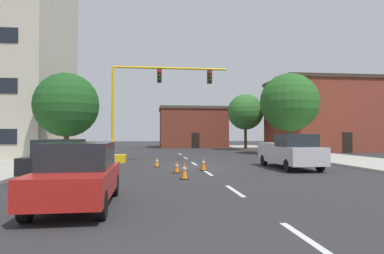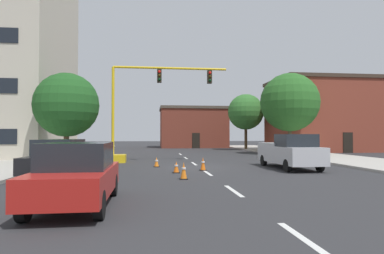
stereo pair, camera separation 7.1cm
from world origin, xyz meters
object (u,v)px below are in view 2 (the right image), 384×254
at_px(pickup_truck_silver, 290,152).
at_px(traffic_cone_roadside_d, 184,171).
at_px(tree_left_near, 67,105).
at_px(traffic_cone_roadside_b, 157,162).
at_px(sedan_black_mid_left, 59,158).
at_px(traffic_signal_gantry, 129,131).
at_px(traffic_cone_roadside_a, 203,164).
at_px(tree_right_far, 246,112).
at_px(traffic_cone_roadside_c, 176,167).
at_px(tree_right_mid, 290,102).
at_px(sedan_red_near_left, 77,174).

bearing_deg(pickup_truck_silver, traffic_cone_roadside_d, -149.09).
bearing_deg(tree_left_near, traffic_cone_roadside_b, -31.97).
xyz_separation_m(tree_left_near, traffic_cone_roadside_b, (6.23, -3.89, -3.75)).
relative_size(sedan_black_mid_left, traffic_cone_roadside_d, 6.16).
bearing_deg(traffic_signal_gantry, traffic_cone_roadside_a, -53.88).
distance_m(tree_right_far, tree_left_near, 24.69).
relative_size(tree_left_near, traffic_cone_roadside_b, 10.54).
relative_size(traffic_signal_gantry, traffic_cone_roadside_c, 15.24).
distance_m(tree_right_far, tree_right_mid, 9.84).
bearing_deg(traffic_cone_roadside_a, sedan_black_mid_left, -162.56).
height_order(traffic_signal_gantry, sedan_black_mid_left, traffic_signal_gantry).
relative_size(traffic_cone_roadside_b, traffic_cone_roadside_d, 0.79).
bearing_deg(sedan_red_near_left, tree_right_mid, 54.98).
relative_size(tree_left_near, sedan_red_near_left, 1.39).
distance_m(traffic_signal_gantry, traffic_cone_roadside_b, 4.51).
bearing_deg(tree_right_mid, sedan_black_mid_left, -138.31).
xyz_separation_m(traffic_signal_gantry, traffic_cone_roadside_b, (1.86, -3.62, -1.95)).
height_order(tree_right_mid, traffic_cone_roadside_c, tree_right_mid).
distance_m(traffic_signal_gantry, sedan_black_mid_left, 8.68).
height_order(traffic_cone_roadside_a, traffic_cone_roadside_d, traffic_cone_roadside_d).
relative_size(pickup_truck_silver, traffic_cone_roadside_d, 7.19).
xyz_separation_m(pickup_truck_silver, sedan_black_mid_left, (-12.15, -2.67, -0.09)).
xyz_separation_m(traffic_signal_gantry, traffic_cone_roadside_c, (2.82, -6.92, -1.95)).
distance_m(tree_right_far, traffic_cone_roadside_a, 25.42).
distance_m(pickup_truck_silver, traffic_cone_roadside_c, 6.87).
height_order(traffic_signal_gantry, traffic_cone_roadside_d, traffic_signal_gantry).
bearing_deg(sedan_red_near_left, traffic_signal_gantry, 88.17).
bearing_deg(traffic_signal_gantry, sedan_red_near_left, -91.83).
bearing_deg(tree_right_far, traffic_cone_roadside_b, -118.90).
relative_size(sedan_black_mid_left, traffic_cone_roadside_a, 6.35).
xyz_separation_m(traffic_cone_roadside_a, traffic_cone_roadside_c, (-1.53, -0.96, -0.07)).
bearing_deg(sedan_black_mid_left, traffic_cone_roadside_c, 12.75).
distance_m(tree_left_near, traffic_cone_roadside_d, 12.69).
relative_size(pickup_truck_silver, traffic_cone_roadside_a, 7.40).
bearing_deg(traffic_cone_roadside_d, traffic_cone_roadside_c, 93.40).
bearing_deg(pickup_truck_silver, traffic_cone_roadside_a, -174.73).
distance_m(sedan_red_near_left, traffic_cone_roadside_d, 6.24).
bearing_deg(tree_right_mid, traffic_cone_roadside_b, -139.62).
distance_m(tree_left_near, traffic_cone_roadside_b, 8.25).
distance_m(tree_left_near, traffic_cone_roadside_c, 10.84).
distance_m(traffic_cone_roadside_b, traffic_cone_roadside_d, 5.89).
xyz_separation_m(tree_right_far, sedan_black_mid_left, (-16.08, -25.52, -3.94)).
xyz_separation_m(pickup_truck_silver, traffic_cone_roadside_d, (-6.54, -3.91, -0.60)).
bearing_deg(tree_right_mid, traffic_signal_gantry, -153.12).
bearing_deg(sedan_black_mid_left, traffic_cone_roadside_a, 17.44).
bearing_deg(traffic_signal_gantry, traffic_cone_roadside_c, -67.84).
height_order(tree_left_near, traffic_cone_roadside_b, tree_left_near).
bearing_deg(traffic_cone_roadside_d, traffic_cone_roadside_b, 100.82).
bearing_deg(tree_left_near, tree_right_mid, 20.77).
bearing_deg(traffic_cone_roadside_a, tree_left_near, 144.44).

